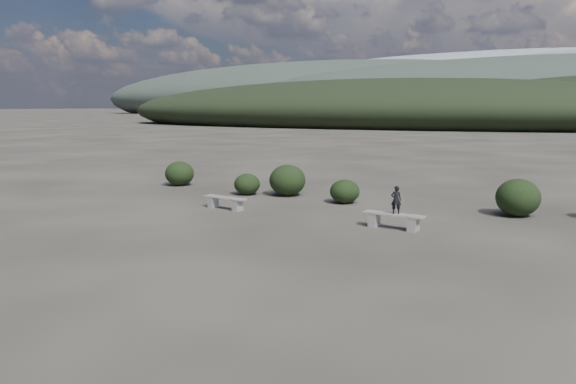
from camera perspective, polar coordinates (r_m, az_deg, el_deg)
The scene contains 10 objects.
ground at distance 14.36m, azimuth -5.74°, elevation -6.29°, with size 1200.00×1200.00×0.00m, color #2B2721.
bench_left at distance 20.47m, azimuth -6.41°, elevation -0.99°, with size 1.83×0.69×0.45m.
bench_right at distance 17.38m, azimuth 10.66°, elevation -2.77°, with size 1.94×0.61×0.48m.
seated_person at distance 17.25m, azimuth 10.93°, elevation -0.79°, with size 0.31×0.21×0.86m, color black.
shrub_a at distance 23.71m, azimuth -4.19°, elevation 0.80°, with size 1.10×1.10×0.90m, color black.
shrub_b at distance 23.35m, azimuth -0.06°, elevation 1.20°, with size 1.52×1.52×1.30m, color black.
shrub_c at distance 21.67m, azimuth 5.78°, elevation 0.06°, with size 1.15×1.15×0.92m, color black.
shrub_d at distance 20.53m, azimuth 22.33°, elevation -0.53°, with size 1.46×1.46×1.28m, color black.
shrub_f at distance 26.87m, azimuth -10.96°, elevation 1.86°, with size 1.35×1.35×1.14m, color black.
mountain_ridges at distance 351.16m, azimuth 24.45°, elevation 9.13°, with size 500.00×400.00×56.00m.
Camera 1 is at (7.45, -11.71, 3.71)m, focal length 35.00 mm.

